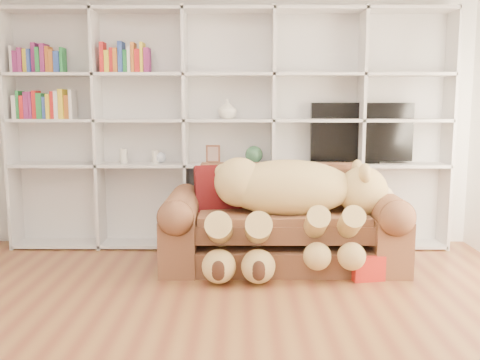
{
  "coord_description": "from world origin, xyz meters",
  "views": [
    {
      "loc": [
        0.13,
        -3.08,
        1.47
      ],
      "look_at": [
        0.11,
        1.63,
        0.79
      ],
      "focal_mm": 40.0,
      "sensor_mm": 36.0,
      "label": 1
    }
  ],
  "objects_px": {
    "sofa": "(282,228)",
    "gift_box": "(365,266)",
    "teddy_bear": "(290,200)",
    "tv": "(361,133)"
  },
  "relations": [
    {
      "from": "gift_box",
      "to": "tv",
      "type": "height_order",
      "value": "tv"
    },
    {
      "from": "teddy_bear",
      "to": "tv",
      "type": "bearing_deg",
      "value": 41.39
    },
    {
      "from": "sofa",
      "to": "teddy_bear",
      "type": "height_order",
      "value": "teddy_bear"
    },
    {
      "from": "teddy_bear",
      "to": "sofa",
      "type": "bearing_deg",
      "value": 102.04
    },
    {
      "from": "sofa",
      "to": "gift_box",
      "type": "bearing_deg",
      "value": -30.16
    },
    {
      "from": "tv",
      "to": "teddy_bear",
      "type": "bearing_deg",
      "value": -133.03
    },
    {
      "from": "sofa",
      "to": "gift_box",
      "type": "relative_size",
      "value": 8.09
    },
    {
      "from": "gift_box",
      "to": "sofa",
      "type": "bearing_deg",
      "value": 149.84
    },
    {
      "from": "sofa",
      "to": "gift_box",
      "type": "xyz_separation_m",
      "value": [
        0.68,
        -0.39,
        -0.23
      ]
    },
    {
      "from": "gift_box",
      "to": "tv",
      "type": "relative_size",
      "value": 0.26
    }
  ]
}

